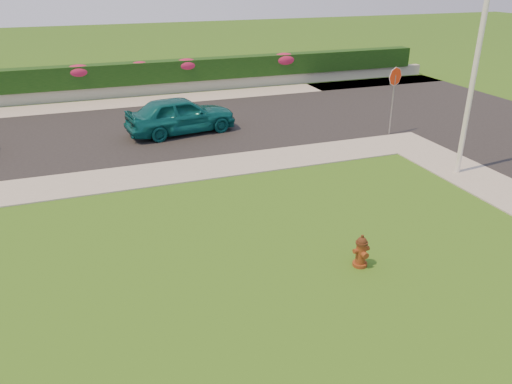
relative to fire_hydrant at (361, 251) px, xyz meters
name	(u,v)px	position (x,y,z in m)	size (l,w,h in m)	color
ground	(374,329)	(-0.88, -2.00, -0.37)	(120.00, 120.00, 0.00)	black
street_far	(72,137)	(-5.88, 12.00, -0.35)	(26.00, 8.00, 0.04)	black
sidewalk_far	(40,189)	(-6.88, 7.00, -0.35)	(24.00, 2.00, 0.04)	gray
curb_corner	(405,142)	(6.12, 7.00, -0.35)	(2.00, 2.00, 0.04)	gray
sidewalk_beyond	(153,101)	(-1.88, 17.00, -0.35)	(34.00, 2.00, 0.04)	gray
retaining_wall	(148,89)	(-1.88, 18.50, -0.07)	(34.00, 0.40, 0.60)	gray
hedge	(146,72)	(-1.88, 18.60, 0.78)	(32.00, 0.90, 1.10)	black
fire_hydrant	(361,251)	(0.00, 0.00, 0.00)	(0.39, 0.37, 0.77)	#4E210C
sedan_teal	(181,115)	(-1.66, 11.11, 0.41)	(1.75, 4.34, 1.48)	#0B5256
utility_pole	(474,73)	(5.87, 3.81, 2.88)	(0.16, 0.16, 6.50)	silver
stop_sign	(394,85)	(6.13, 8.10, 1.65)	(0.71, 0.24, 2.69)	slate
flower_clump_c	(79,71)	(-5.21, 18.50, 1.06)	(1.37, 0.88, 0.68)	#B61F47
flower_clump_d	(140,67)	(-2.19, 18.50, 1.12)	(1.07, 0.69, 0.54)	#B61F47
flower_clump_e	(187,65)	(0.27, 18.50, 1.07)	(1.35, 0.87, 0.67)	#B61F47
flower_clump_f	(284,59)	(5.89, 18.50, 1.04)	(1.48, 0.95, 0.74)	#B61F47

